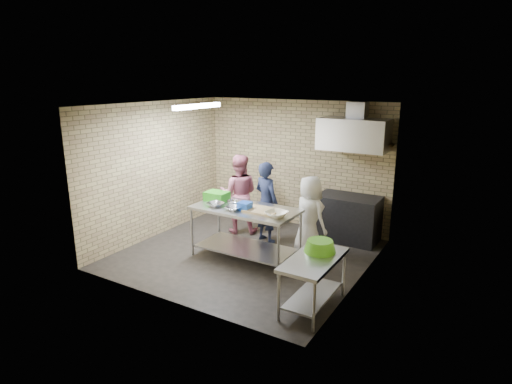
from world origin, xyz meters
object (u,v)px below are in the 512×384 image
stove (348,218)px  man_navy (266,202)px  blue_tub (245,206)px  green_basin (320,246)px  bottle_red (359,137)px  woman_white (310,216)px  bottle_green (380,139)px  green_crate (217,196)px  side_counter (313,283)px  prep_table (246,233)px  woman_pink (239,194)px

stove → man_navy: man_navy is taller
blue_tub → green_basin: 1.79m
stove → green_basin: size_ratio=2.61×
green_basin → bottle_red: 3.01m
bottle_red → woman_white: 1.88m
bottle_red → woman_white: bottle_red is taller
bottle_green → woman_white: (-0.81, -1.30, -1.28)m
green_crate → bottle_green: bearing=37.8°
side_counter → bottle_green: (0.00, 2.99, 1.64)m
prep_table → man_navy: man_navy is taller
stove → bottle_green: bearing=28.1°
blue_tub → bottle_green: (1.68, 2.10, 1.02)m
prep_table → stove: (1.28, 1.76, -0.02)m
woman_white → blue_tub: bearing=67.9°
stove → green_basin: green_basin is taller
prep_table → man_navy: bearing=94.8°
prep_table → blue_tub: 0.54m
green_crate → green_basin: 2.56m
green_basin → woman_white: (-0.79, 1.44, -0.10)m
man_navy → woman_pink: size_ratio=0.97×
blue_tub → bottle_green: size_ratio=1.38×
prep_table → bottle_red: (1.33, 2.00, 1.56)m
green_crate → woman_white: bearing=19.6°
prep_table → bottle_green: bottle_green is taller
side_counter → woman_white: 1.90m
stove → woman_white: size_ratio=0.82×
blue_tub → bottle_red: size_ratio=1.15×
green_basin → bottle_green: (0.02, 2.74, 1.18)m
stove → blue_tub: (-1.23, -1.86, 0.55)m
side_counter → blue_tub: size_ratio=5.80×
green_basin → woman_pink: woman_pink is taller
green_crate → woman_white: woman_white is taller
side_counter → blue_tub: 2.00m
prep_table → side_counter: (1.73, -0.99, -0.09)m
prep_table → woman_pink: (-0.82, 1.05, 0.35)m
prep_table → bottle_red: size_ratio=10.34×
green_crate → woman_white: size_ratio=0.28×
stove → blue_tub: blue_tub is taller
green_basin → green_crate: bearing=160.4°
side_counter → bottle_red: bottle_red is taller
green_crate → green_basin: (2.41, -0.86, -0.18)m
green_basin → bottle_green: size_ratio=3.07×
prep_table → woman_white: (0.92, 0.70, 0.27)m
bottle_red → woman_pink: bottle_red is taller
prep_table → side_counter: bearing=-29.7°
bottle_green → man_navy: bearing=-148.2°
bottle_green → green_basin: bearing=-90.4°
side_counter → blue_tub: blue_tub is taller
woman_pink → bottle_green: bearing=174.0°
green_basin → woman_white: size_ratio=0.31×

